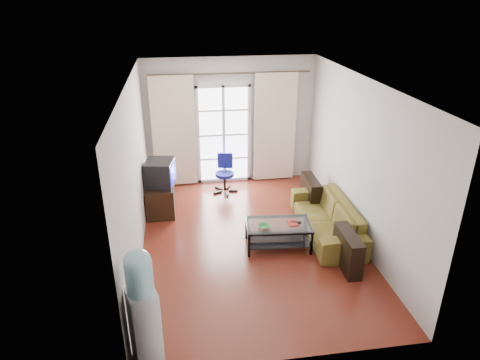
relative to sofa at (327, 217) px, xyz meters
name	(u,v)px	position (x,y,z in m)	size (l,w,h in m)	color
floor	(250,240)	(-1.36, -0.07, -0.30)	(5.20, 5.20, 0.00)	maroon
ceiling	(252,82)	(-1.36, -0.07, 2.40)	(5.20, 5.20, 0.00)	white
wall_back	(230,121)	(-1.36, 2.53, 1.05)	(3.60, 0.02, 2.70)	beige
wall_front	(294,262)	(-1.36, -2.67, 1.05)	(3.60, 0.02, 2.70)	beige
wall_left	(135,174)	(-3.16, -0.07, 1.05)	(0.02, 5.20, 2.70)	beige
wall_right	(359,161)	(0.44, -0.07, 1.05)	(0.02, 5.20, 2.70)	beige
french_door	(224,135)	(-1.51, 2.48, 0.78)	(1.16, 0.06, 2.15)	white
curtain_rod	(230,73)	(-1.36, 2.43, 2.08)	(0.04, 0.04, 3.30)	#4C3F2D
curtain_left	(174,132)	(-2.56, 2.41, 0.90)	(0.90, 0.07, 2.35)	#F6E4C6
curtain_right	(275,128)	(-0.41, 2.41, 0.90)	(0.90, 0.07, 2.35)	#F6E4C6
radiator	(267,165)	(-0.56, 2.43, 0.03)	(0.64, 0.12, 0.64)	gray
sofa	(327,217)	(0.00, 0.00, 0.00)	(0.83, 2.05, 0.59)	olive
coffee_table	(278,232)	(-0.94, -0.32, -0.02)	(1.11, 0.69, 0.43)	silver
bowl	(264,227)	(-1.19, -0.41, 0.16)	(0.25, 0.25, 0.05)	green
book	(288,223)	(-0.79, -0.34, 0.14)	(0.16, 0.20, 0.02)	#A02113
remote	(296,222)	(-0.65, -0.33, 0.14)	(0.18, 0.05, 0.02)	black
tv_stand	(161,199)	(-2.87, 1.19, -0.01)	(0.52, 0.77, 0.57)	black
crt_tv	(159,173)	(-2.87, 1.19, 0.52)	(0.61, 0.62, 0.49)	black
task_chair	(225,181)	(-1.56, 1.94, -0.06)	(0.65, 0.65, 0.81)	black
water_cooler	(142,305)	(-2.96, -2.42, 0.48)	(0.39, 0.39, 1.49)	silver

